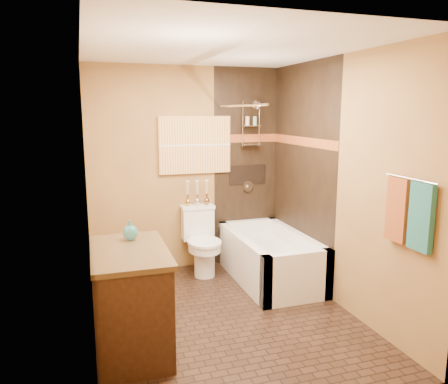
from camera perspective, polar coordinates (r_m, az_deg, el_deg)
name	(u,v)px	position (r m, az deg, el deg)	size (l,w,h in m)	color
floor	(225,317)	(4.40, 0.13, -15.95)	(3.00, 3.00, 0.00)	black
wall_left	(88,198)	(3.80, -17.28, -0.74)	(0.02, 3.00, 2.50)	#A67E40
wall_right	(339,183)	(4.52, 14.74, 1.12)	(0.02, 3.00, 2.50)	#A67E40
wall_back	(187,169)	(5.43, -4.86, 2.97)	(2.40, 0.02, 2.50)	#A67E40
wall_front	(304,233)	(2.66, 10.43, -5.23)	(2.40, 0.02, 2.50)	#A67E40
ceiling	(225,48)	(3.97, 0.15, 18.31)	(3.00, 3.00, 0.00)	silver
alcove_tile_back	(246,167)	(5.64, 2.85, 3.28)	(0.85, 0.01, 2.50)	black
alcove_tile_right	(302,173)	(5.15, 10.11, 2.43)	(0.01, 1.50, 2.50)	black
mosaic_band_back	(246,138)	(5.60, 2.93, 7.03)	(0.85, 0.01, 0.10)	maroon
mosaic_band_right	(302,141)	(5.11, 10.15, 6.54)	(0.01, 1.50, 0.10)	maroon
alcove_niche	(248,175)	(5.66, 3.10, 2.28)	(0.50, 0.01, 0.25)	black
shower_fixtures	(251,135)	(5.51, 3.55, 7.44)	(0.24, 0.33, 1.16)	silver
curtain_rod	(238,105)	(4.78, 1.90, 11.23)	(0.03, 0.03, 1.55)	silver
towel_bar	(411,179)	(3.63, 23.20, 1.56)	(0.02, 0.02, 0.55)	silver
towel_teal	(421,217)	(3.59, 24.37, -3.01)	(0.05, 0.22, 0.52)	#1C5F59
towel_rust	(398,210)	(3.78, 21.73, -2.17)	(0.05, 0.22, 0.52)	#903F1A
sunset_painting	(195,145)	(5.40, -3.81, 6.14)	(0.90, 0.04, 0.70)	orange
vanity_mirror	(89,173)	(3.45, -17.20, 2.35)	(0.01, 1.00, 0.90)	white
bathtub	(269,261)	(5.23, 5.95, -8.98)	(0.80, 1.50, 0.55)	white
toilet	(202,240)	(5.35, -2.94, -6.33)	(0.41, 0.61, 0.81)	white
vanity	(130,300)	(3.76, -12.16, -13.65)	(0.62, 1.00, 0.87)	black
teal_bottle	(130,230)	(3.83, -12.15, -4.92)	(0.13, 0.13, 0.21)	teal
bud_vases	(197,192)	(5.39, -3.51, -0.03)	(0.31, 0.06, 0.30)	gold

